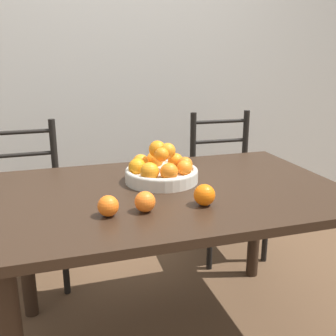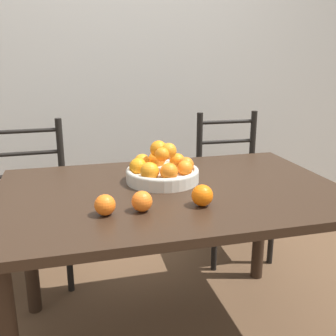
{
  "view_description": "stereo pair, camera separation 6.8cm",
  "coord_description": "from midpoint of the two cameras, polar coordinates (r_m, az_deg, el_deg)",
  "views": [
    {
      "loc": [
        -0.48,
        -1.5,
        1.3
      ],
      "look_at": [
        -0.02,
        0.01,
        0.84
      ],
      "focal_mm": 42.0,
      "sensor_mm": 36.0,
      "label": 1
    },
    {
      "loc": [
        -0.42,
        -1.51,
        1.3
      ],
      "look_at": [
        -0.02,
        0.01,
        0.84
      ],
      "focal_mm": 42.0,
      "sensor_mm": 36.0,
      "label": 2
    }
  ],
  "objects": [
    {
      "name": "orange_loose_0",
      "position": [
        1.42,
        -2.43,
        -4.86
      ],
      "size": [
        0.08,
        0.08,
        0.08
      ],
      "color": "orange",
      "rests_on": "dining_table"
    },
    {
      "name": "chair_right",
      "position": [
        2.63,
        10.04,
        -2.66
      ],
      "size": [
        0.44,
        0.42,
        0.94
      ],
      "rotation": [
        0.0,
        0.0,
        -0.04
      ],
      "color": "black",
      "rests_on": "ground_plane"
    },
    {
      "name": "chair_left",
      "position": [
        2.41,
        -18.53,
        -5.04
      ],
      "size": [
        0.43,
        0.41,
        0.94
      ],
      "rotation": [
        0.0,
        0.0,
        0.02
      ],
      "color": "black",
      "rests_on": "ground_plane"
    },
    {
      "name": "orange_loose_1",
      "position": [
        1.47,
        6.31,
        -3.99
      ],
      "size": [
        0.08,
        0.08,
        0.08
      ],
      "color": "orange",
      "rests_on": "dining_table"
    },
    {
      "name": "dining_table",
      "position": [
        1.7,
        1.74,
        -6.31
      ],
      "size": [
        1.44,
        0.95,
        0.75
      ],
      "color": "black",
      "rests_on": "ground_plane"
    },
    {
      "name": "wall_back",
      "position": [
        3.02,
        -6.45,
        16.1
      ],
      "size": [
        8.0,
        0.06,
        2.6
      ],
      "color": "beige",
      "rests_on": "ground_plane"
    },
    {
      "name": "fruit_bowl",
      "position": [
        1.74,
        0.23,
        -0.27
      ],
      "size": [
        0.32,
        0.32,
        0.18
      ],
      "color": "beige",
      "rests_on": "dining_table"
    },
    {
      "name": "orange_loose_2",
      "position": [
        1.4,
        -7.76,
        -5.35
      ],
      "size": [
        0.08,
        0.08,
        0.08
      ],
      "color": "orange",
      "rests_on": "dining_table"
    }
  ]
}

